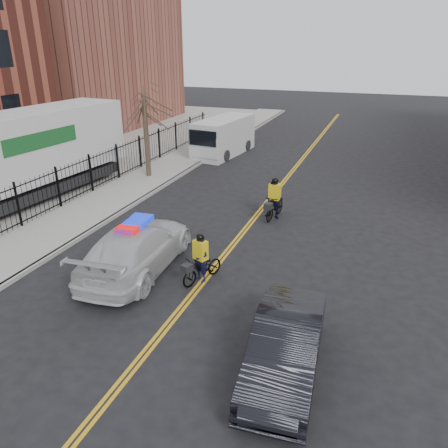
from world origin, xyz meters
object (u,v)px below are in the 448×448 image
dark_sedan (285,346)px  cyclist_near (201,265)px  police_cruiser (137,248)px  semi_trailer (3,158)px  cargo_van (223,137)px  cyclist_far (274,202)px

dark_sedan → cyclist_near: size_ratio=2.43×
police_cruiser → semi_trailer: size_ratio=0.42×
dark_sedan → semi_trailer: 16.23m
cargo_van → cyclist_far: 12.11m
dark_sedan → cyclist_far: (-2.72, 9.63, 0.01)m
cyclist_near → cyclist_far: bearing=104.3°
dark_sedan → cyclist_far: cyclist_far is taller
dark_sedan → cargo_van: 21.90m
police_cruiser → semi_trailer: (-8.79, 3.18, 1.63)m
police_cruiser → cyclist_near: 2.39m
police_cruiser → cargo_van: bearing=-83.8°
cyclist_far → dark_sedan: bearing=-66.0°
semi_trailer → cyclist_far: semi_trailer is taller
police_cruiser → cyclist_far: 7.14m
semi_trailer → cyclist_far: size_ratio=7.32×
semi_trailer → cyclist_near: semi_trailer is taller
cargo_van → semi_trailer: (-5.75, -13.48, 1.25)m
dark_sedan → cargo_van: bearing=110.5°
dark_sedan → semi_trailer: semi_trailer is taller
dark_sedan → semi_trailer: bearing=152.5°
police_cruiser → dark_sedan: (6.00, -3.29, -0.10)m
dark_sedan → cyclist_near: (-3.62, 3.33, -0.14)m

